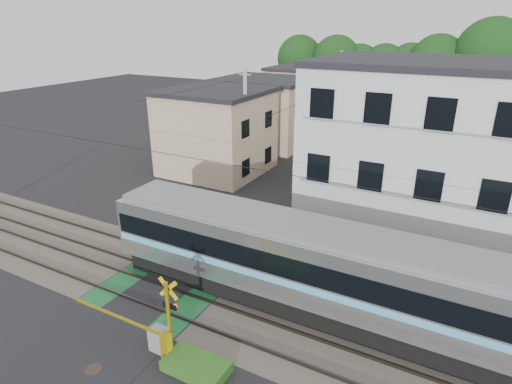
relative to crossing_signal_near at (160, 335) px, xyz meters
The scene contains 12 objects.
ground 4.53m from the crossing_signal_near, 125.29° to the left, with size 120.00×120.00×0.00m, color black.
track_bed 4.53m from the crossing_signal_near, 125.29° to the left, with size 120.00×120.00×0.14m.
crossing_signal_near is the anchor object (origin of this frame).
crossing_signal_far 8.95m from the crossing_signal_near, 125.29° to the left, with size 4.74×0.65×3.09m.
apartment_block 14.95m from the crossing_signal_near, 65.78° to the left, with size 10.20×8.36×9.30m.
houses_row 29.77m from the crossing_signal_near, 94.51° to the left, with size 22.07×31.35×6.80m.
tree_hill 51.89m from the crossing_signal_near, 91.21° to the left, with size 40.00×13.32×11.49m.
catenary 5.84m from the crossing_signal_near, 47.20° to the left, with size 60.00×5.04×7.00m.
utility_poles 27.12m from the crossing_signal_near, 97.77° to the left, with size 7.90×42.00×8.00m.
pedestrian 39.53m from the crossing_signal_near, 93.95° to the left, with size 0.69×0.45×1.90m, color #24242D.
manhole_cover 2.41m from the crossing_signal_near, 130.06° to the right, with size 0.59×0.59×0.02m, color #2D261E.
weed_patches 3.70m from the crossing_signal_near, 103.09° to the left, with size 10.25×8.80×0.40m.
Camera 1 is at (11.22, -12.64, 10.95)m, focal length 30.00 mm.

